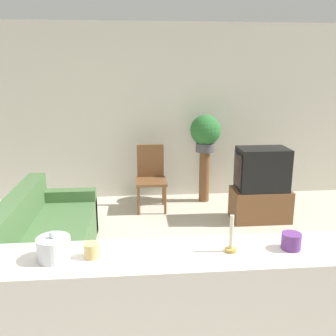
% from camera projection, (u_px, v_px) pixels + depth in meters
% --- Properties ---
extents(wall_back, '(9.00, 0.06, 2.70)m').
position_uv_depth(wall_back, '(131.00, 113.00, 5.82)').
color(wall_back, beige).
rests_on(wall_back, ground_plane).
extents(couch, '(0.81, 1.79, 0.78)m').
position_uv_depth(couch, '(46.00, 241.00, 3.88)').
color(couch, '#476B3D').
rests_on(couch, ground_plane).
extents(tv_stand, '(0.78, 0.45, 0.44)m').
position_uv_depth(tv_stand, '(260.00, 204.00, 5.12)').
color(tv_stand, brown).
rests_on(tv_stand, ground_plane).
extents(television, '(0.67, 0.43, 0.57)m').
position_uv_depth(television, '(262.00, 169.00, 4.99)').
color(television, black).
rests_on(television, tv_stand).
extents(wooden_chair, '(0.44, 0.44, 0.94)m').
position_uv_depth(wooden_chair, '(151.00, 175.00, 5.49)').
color(wooden_chair, brown).
rests_on(wooden_chair, ground_plane).
extents(plant_stand, '(0.16, 0.16, 0.79)m').
position_uv_depth(plant_stand, '(204.00, 176.00, 5.82)').
color(plant_stand, brown).
rests_on(plant_stand, ground_plane).
extents(potted_plant, '(0.46, 0.46, 0.56)m').
position_uv_depth(potted_plant, '(205.00, 132.00, 5.64)').
color(potted_plant, '#4C4C51').
rests_on(potted_plant, plant_stand).
extents(foreground_counter, '(2.79, 0.44, 0.97)m').
position_uv_depth(foreground_counter, '(130.00, 327.00, 2.28)').
color(foreground_counter, silver).
rests_on(foreground_counter, ground_plane).
extents(decorative_bowl, '(0.19, 0.19, 0.17)m').
position_uv_depth(decorative_bowl, '(54.00, 248.00, 2.11)').
color(decorative_bowl, silver).
rests_on(decorative_bowl, foreground_counter).
extents(candle_jar, '(0.09, 0.09, 0.09)m').
position_uv_depth(candle_jar, '(92.00, 250.00, 2.13)').
color(candle_jar, tan).
rests_on(candle_jar, foreground_counter).
extents(candlestick, '(0.07, 0.07, 0.23)m').
position_uv_depth(candlestick, '(231.00, 240.00, 2.19)').
color(candlestick, '#B7933D').
rests_on(candlestick, foreground_counter).
extents(coffee_tin, '(0.12, 0.12, 0.10)m').
position_uv_depth(coffee_tin, '(291.00, 241.00, 2.23)').
color(coffee_tin, '#66337F').
rests_on(coffee_tin, foreground_counter).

